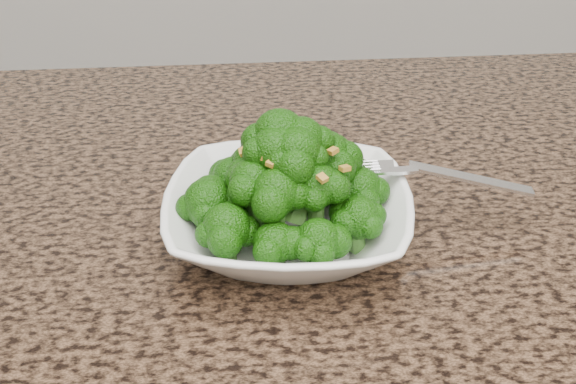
{
  "coord_description": "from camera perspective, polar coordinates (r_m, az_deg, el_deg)",
  "views": [
    {
      "loc": [
        0.04,
        -0.11,
        1.25
      ],
      "look_at": [
        0.09,
        0.39,
        0.95
      ],
      "focal_mm": 45.0,
      "sensor_mm": 36.0,
      "label": 1
    }
  ],
  "objects": [
    {
      "name": "granite_counter",
      "position": [
        0.55,
        -8.62,
        -10.99
      ],
      "size": [
        1.64,
        1.04,
        0.03
      ],
      "primitive_type": "cube",
      "color": "brown",
      "rests_on": "cabinet"
    },
    {
      "name": "garlic_topping",
      "position": [
        0.55,
        -0.0,
        7.18
      ],
      "size": [
        0.11,
        0.11,
        0.01
      ],
      "primitive_type": null,
      "color": "gold",
      "rests_on": "broccoli_pile"
    },
    {
      "name": "bowl",
      "position": [
        0.6,
        -0.0,
        -2.09
      ],
      "size": [
        0.22,
        0.22,
        0.05
      ],
      "primitive_type": "imported",
      "rotation": [
        0.0,
        0.0,
        -0.11
      ],
      "color": "white",
      "rests_on": "granite_counter"
    },
    {
      "name": "broccoli_pile",
      "position": [
        0.56,
        -0.0,
        3.32
      ],
      "size": [
        0.18,
        0.18,
        0.08
      ],
      "primitive_type": null,
      "color": "#195709",
      "rests_on": "bowl"
    },
    {
      "name": "fork",
      "position": [
        0.61,
        9.59,
        1.73
      ],
      "size": [
        0.18,
        0.05,
        0.01
      ],
      "primitive_type": null,
      "rotation": [
        0.0,
        0.0,
        -0.15
      ],
      "color": "silver",
      "rests_on": "bowl"
    }
  ]
}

